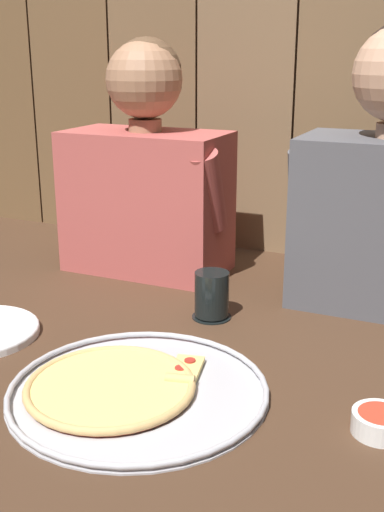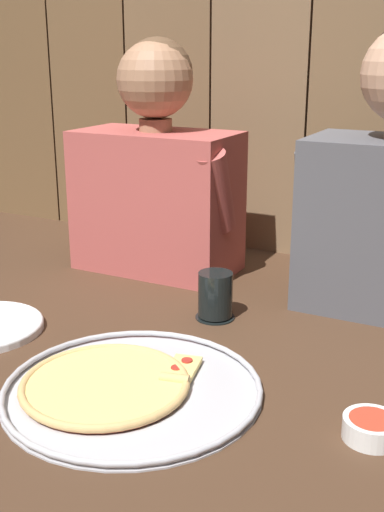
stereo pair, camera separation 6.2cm
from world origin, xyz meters
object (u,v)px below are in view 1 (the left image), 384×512
(dipping_bowl, at_px, (380,422))
(diner_left, at_px, (146,171))
(pizza_tray, at_px, (128,388))
(drinking_glass, at_px, (212,296))

(dipping_bowl, bearing_deg, diner_left, 141.84)
(pizza_tray, bearing_deg, diner_left, 115.02)
(pizza_tray, height_order, dipping_bowl, dipping_bowl)
(pizza_tray, distance_m, drinking_glass, 0.35)
(drinking_glass, relative_size, dipping_bowl, 1.19)
(drinking_glass, distance_m, diner_left, 0.41)
(drinking_glass, xyz_separation_m, dipping_bowl, (0.39, -0.30, -0.03))
(drinking_glass, distance_m, dipping_bowl, 0.49)
(dipping_bowl, bearing_deg, pizza_tray, -172.45)
(pizza_tray, xyz_separation_m, dipping_bowl, (0.40, 0.05, 0.01))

